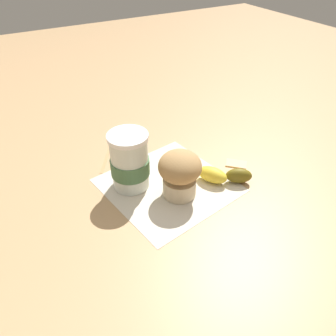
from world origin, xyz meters
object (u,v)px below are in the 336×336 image
object	(u,v)px
muffin	(180,172)
coffee_cup	(130,162)
sugar_packet	(236,163)
banana	(213,173)

from	to	relation	value
muffin	coffee_cup	bearing A→B (deg)	134.12
coffee_cup	sugar_packet	xyz separation A→B (m)	(0.26, -0.06, -0.06)
coffee_cup	sugar_packet	world-z (taller)	coffee_cup
coffee_cup	sugar_packet	size ratio (longest dim) A/B	2.66
banana	sugar_packet	bearing A→B (deg)	12.05
coffee_cup	muffin	xyz separation A→B (m)	(0.08, -0.08, -0.00)
muffin	banana	world-z (taller)	muffin
banana	muffin	bearing A→B (deg)	-176.88
coffee_cup	muffin	bearing A→B (deg)	-45.88
banana	sugar_packet	xyz separation A→B (m)	(0.09, 0.02, -0.02)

